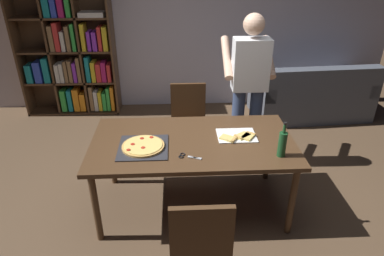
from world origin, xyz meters
The scene contains 12 objects.
ground_plane centered at (0.00, 0.00, 0.00)m, with size 12.00×12.00×0.00m, color brown.
back_wall centered at (0.00, 2.60, 1.40)m, with size 6.40×0.10×2.80m, color #BCB7C6.
dining_table centered at (0.00, 0.00, 0.68)m, with size 1.86×1.00×0.75m.
chair_near_camera centered at (0.00, -0.98, 0.51)m, with size 0.42×0.42×0.90m.
chair_far_side centered at (0.00, 0.98, 0.51)m, with size 0.42×0.42×0.90m.
couch centered at (1.90, 1.99, 0.30)m, with size 1.75×0.96×0.85m.
bookshelf centered at (-1.69, 2.37, 0.90)m, with size 1.40×0.35×1.95m.
person_serving_pizza centered at (0.65, 0.76, 1.00)m, with size 0.55×0.54×1.75m.
pepperoni_pizza_on_tray centered at (-0.44, -0.11, 0.77)m, with size 0.43×0.43×0.04m.
pizza_slices_on_towel centered at (0.42, 0.04, 0.76)m, with size 0.36×0.29×0.03m.
wine_bottle centered at (0.73, -0.30, 0.87)m, with size 0.07×0.07×0.32m.
kitchen_scissors centered at (-0.07, -0.28, 0.76)m, with size 0.20×0.12×0.01m.
Camera 1 is at (-0.14, -2.71, 2.31)m, focal length 31.91 mm.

